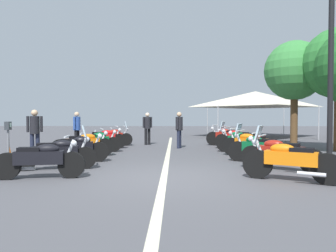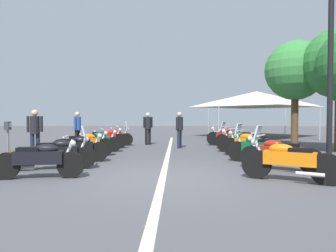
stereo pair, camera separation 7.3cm
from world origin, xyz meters
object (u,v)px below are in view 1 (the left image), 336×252
at_px(motorcycle_right_row_1, 280,153).
at_px(motorcycle_right_row_3, 251,144).
at_px(motorcycle_right_row_2, 259,148).
at_px(bystander_0, 35,130).
at_px(bystander_2, 179,127).
at_px(motorcycle_left_row_2, 77,148).
at_px(motorcycle_right_row_4, 241,141).
at_px(motorcycle_right_row_6, 227,136).
at_px(motorcycle_left_row_0, 40,159).
at_px(motorcycle_left_row_1, 57,153).
at_px(motorcycle_left_row_5, 103,138).
at_px(motorcycle_right_row_5, 237,138).
at_px(bystander_3, 147,126).
at_px(parking_meter, 8,136).
at_px(street_lamp_twin_globe, 331,36).
at_px(event_tent, 256,99).
at_px(bystander_1, 77,127).
at_px(roadside_tree_0, 295,71).
at_px(traffic_cone_0, 10,158).
at_px(motorcycle_left_row_6, 112,136).
at_px(motorcycle_right_row_0, 289,160).
at_px(motorcycle_right_row_7, 225,135).
at_px(motorcycle_left_row_3, 83,144).
at_px(motorcycle_left_row_4, 96,141).

height_order(motorcycle_right_row_1, motorcycle_right_row_3, motorcycle_right_row_3).
distance_m(motorcycle_right_row_1, motorcycle_right_row_2, 1.39).
distance_m(bystander_0, bystander_2, 6.05).
height_order(motorcycle_left_row_2, motorcycle_right_row_4, motorcycle_right_row_4).
bearing_deg(motorcycle_right_row_6, motorcycle_right_row_1, 119.41).
height_order(motorcycle_left_row_0, motorcycle_left_row_1, motorcycle_left_row_1).
relative_size(motorcycle_left_row_5, motorcycle_right_row_6, 0.99).
distance_m(motorcycle_right_row_5, bystander_2, 2.59).
bearing_deg(bystander_3, parking_meter, 125.72).
relative_size(parking_meter, bystander_2, 0.79).
xyz_separation_m(motorcycle_left_row_5, street_lamp_twin_globe, (-5.41, -7.23, 3.06)).
distance_m(motorcycle_right_row_2, event_tent, 13.13).
bearing_deg(bystander_1, event_tent, 49.25).
distance_m(motorcycle_right_row_3, bystander_3, 6.23).
xyz_separation_m(motorcycle_left_row_1, motorcycle_right_row_1, (0.00, -5.93, -0.00)).
relative_size(bystander_0, bystander_1, 1.02).
distance_m(street_lamp_twin_globe, roadside_tree_0, 6.28).
height_order(motorcycle_right_row_5, traffic_cone_0, motorcycle_right_row_5).
bearing_deg(roadside_tree_0, bystander_0, 109.58).
bearing_deg(event_tent, motorcycle_left_row_1, 147.63).
distance_m(motorcycle_right_row_1, bystander_3, 8.60).
distance_m(bystander_0, bystander_1, 3.30).
bearing_deg(motorcycle_right_row_5, motorcycle_left_row_6, 13.25).
xyz_separation_m(motorcycle_right_row_2, traffic_cone_0, (-1.32, 7.06, -0.18)).
bearing_deg(motorcycle_right_row_3, event_tent, -68.70).
height_order(motorcycle_right_row_0, street_lamp_twin_globe, street_lamp_twin_globe).
relative_size(motorcycle_right_row_0, motorcycle_right_row_4, 1.03).
distance_m(motorcycle_right_row_7, traffic_cone_0, 10.74).
relative_size(motorcycle_left_row_0, motorcycle_left_row_3, 0.98).
distance_m(motorcycle_left_row_4, traffic_cone_0, 4.23).
distance_m(motorcycle_right_row_7, roadside_tree_0, 4.58).
bearing_deg(motorcycle_left_row_1, roadside_tree_0, 21.83).
relative_size(street_lamp_twin_globe, parking_meter, 4.04).
bearing_deg(motorcycle_left_row_3, motorcycle_left_row_1, -109.68).
height_order(motorcycle_left_row_6, bystander_3, bystander_3).
bearing_deg(motorcycle_right_row_6, event_tent, -86.49).
relative_size(motorcycle_left_row_3, motorcycle_right_row_3, 1.12).
height_order(motorcycle_left_row_3, roadside_tree_0, roadside_tree_0).
height_order(motorcycle_left_row_4, traffic_cone_0, motorcycle_left_row_4).
height_order(motorcycle_left_row_1, motorcycle_right_row_0, motorcycle_right_row_0).
relative_size(motorcycle_left_row_4, motorcycle_right_row_0, 1.06).
bearing_deg(traffic_cone_0, motorcycle_right_row_3, -68.88).
height_order(motorcycle_right_row_3, motorcycle_right_row_4, motorcycle_right_row_4).
bearing_deg(bystander_1, motorcycle_right_row_1, -28.45).
distance_m(motorcycle_left_row_1, motorcycle_left_row_3, 2.72).
relative_size(motorcycle_left_row_6, bystander_1, 1.23).
xyz_separation_m(motorcycle_left_row_4, roadside_tree_0, (2.08, -8.60, 3.04)).
distance_m(motorcycle_left_row_6, motorcycle_right_row_2, 7.87).
bearing_deg(motorcycle_left_row_6, traffic_cone_0, -112.81).
distance_m(motorcycle_left_row_5, roadside_tree_0, 9.15).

